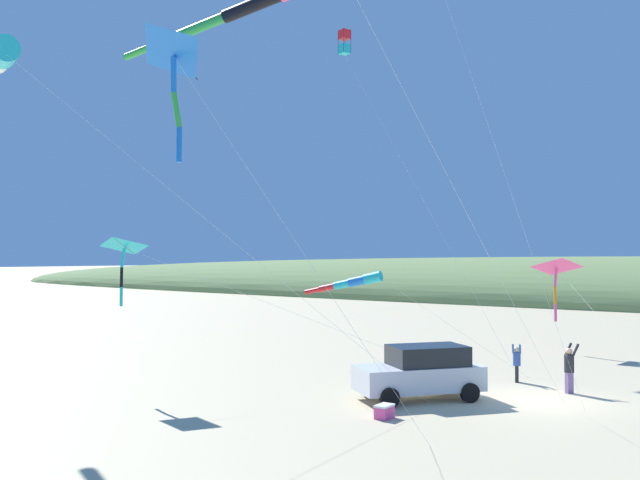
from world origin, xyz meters
name	(u,v)px	position (x,y,z in m)	size (l,w,h in m)	color
ground_plane	(542,401)	(0.00, 0.00, 0.00)	(600.00, 600.00, 0.00)	#C6B58C
parked_car	(421,372)	(2.23, -3.46, 0.95)	(4.53, 4.10, 1.85)	silver
cooler_box	(384,411)	(5.37, -3.11, 0.21)	(0.62, 0.42, 0.42)	#EF4C93
person_child_green_jacket	(517,361)	(-2.82, -1.87, 0.83)	(0.52, 0.44, 1.52)	#232328
person_child_grey_jacket	(569,366)	(-1.81, 0.42, 0.98)	(0.63, 0.56, 1.79)	#8E6B9E
kite_delta_rainbow_low_near	(556,267)	(-11.94, -2.99, 4.39)	(7.93, 7.02, 4.94)	#EF4C93
kite_windsock_teal_far_right	(353,282)	(-2.33, -9.20, 3.79)	(2.13, 9.90, 4.31)	#1EB7C6
kite_windsock_purple_drifting	(258,4)	(8.80, -5.28, 12.19)	(9.49, 11.05, 12.91)	#EF4C93
kite_delta_orange_high_right	(125,247)	(7.45, -12.78, 5.30)	(9.21, 11.31, 5.71)	#1EB7C6
kite_box_red_high_left	(345,43)	(-8.95, -14.01, 17.30)	(5.14, 12.10, 18.03)	red
kite_delta_long_streamer_right	(176,55)	(10.45, -6.83, 10.59)	(4.15, 7.39, 11.28)	blue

